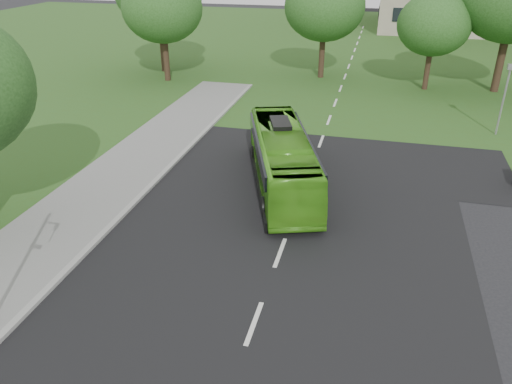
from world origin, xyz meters
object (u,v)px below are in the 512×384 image
tree_park_b (325,6)px  tree_park_c (434,24)px  bus (282,159)px  tree_park_a (162,8)px  camera_pole (506,90)px

tree_park_b → tree_park_c: tree_park_b is taller
tree_park_b → bus: bearing=-87.5°
tree_park_a → tree_park_b: size_ratio=0.99×
tree_park_a → tree_park_c: size_ratio=1.17×
tree_park_b → tree_park_c: 8.71m
tree_park_c → camera_pole: bearing=-69.2°
tree_park_b → tree_park_c: bearing=-12.3°
tree_park_b → tree_park_c: size_ratio=1.18×
bus → camera_pole: camera_pole is taller
tree_park_a → bus: size_ratio=0.87×
tree_park_b → camera_pole: 17.02m
tree_park_a → camera_pole: size_ratio=2.00×
tree_park_b → bus: size_ratio=0.87×
bus → tree_park_c: bearing=50.5°
bus → tree_park_a: bearing=108.7°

